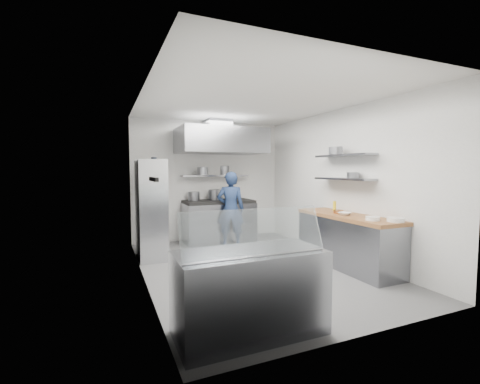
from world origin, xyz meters
name	(u,v)px	position (x,y,z in m)	size (l,w,h in m)	color
floor	(254,267)	(0.00, 0.00, 0.00)	(5.00, 5.00, 0.00)	#4A4A4C
ceiling	(254,101)	(0.00, 0.00, 2.80)	(5.00, 5.00, 0.00)	silver
wall_back	(209,181)	(0.00, 2.50, 1.40)	(3.60, 0.02, 2.80)	white
wall_front	(365,197)	(0.00, -2.50, 1.40)	(3.60, 0.02, 2.80)	white
wall_left	(143,188)	(-1.80, 0.00, 1.40)	(5.00, 0.02, 2.80)	white
wall_right	(339,184)	(1.80, 0.00, 1.40)	(5.00, 0.02, 2.80)	white
gas_range	(219,222)	(0.10, 2.10, 0.45)	(1.60, 0.80, 0.90)	gray
cooktop	(219,202)	(0.10, 2.10, 0.93)	(1.57, 0.78, 0.06)	black
stock_pot_left	(194,196)	(-0.44, 2.27, 1.06)	(0.27, 0.27, 0.20)	slate
stock_pot_mid	(215,195)	(0.06, 2.23, 1.08)	(0.31, 0.31, 0.24)	slate
stock_pot_right	(231,196)	(0.43, 2.15, 1.04)	(0.27, 0.27, 0.16)	slate
over_range_shelf	(215,176)	(0.10, 2.34, 1.52)	(1.60, 0.30, 0.04)	gray
shelf_pot_a	(203,171)	(-0.26, 2.14, 1.63)	(0.24, 0.24, 0.18)	slate
shelf_pot_b	(224,170)	(0.40, 2.58, 1.65)	(0.28, 0.28, 0.22)	slate
extractor_hood	(221,141)	(0.10, 1.93, 2.30)	(1.90, 1.15, 0.55)	gray
hood_duct	(217,125)	(0.10, 2.15, 2.68)	(0.55, 0.55, 0.24)	slate
red_firebox	(156,181)	(-1.25, 2.44, 1.42)	(0.22, 0.10, 0.26)	red
chef	(231,209)	(0.19, 1.56, 0.81)	(0.59, 0.39, 1.62)	#182748
wire_rack	(151,209)	(-1.53, 1.28, 0.93)	(0.50, 0.90, 1.85)	silver
rack_bin_a	(153,217)	(-1.53, 1.07, 0.80)	(0.16, 0.20, 0.18)	white
rack_bin_b	(150,189)	(-1.53, 1.31, 1.30)	(0.13, 0.16, 0.15)	yellow
rack_jar	(154,162)	(-1.48, 1.11, 1.80)	(0.10, 0.10, 0.18)	black
knife_strip	(154,179)	(-1.78, -0.90, 1.55)	(0.04, 0.55, 0.05)	black
prep_counter_base	(347,242)	(1.48, -0.60, 0.42)	(0.62, 2.00, 0.84)	gray
prep_counter_top	(347,216)	(1.48, -0.60, 0.87)	(0.65, 2.04, 0.06)	brown
plate_stack_a	(396,220)	(1.61, -1.47, 0.93)	(0.24, 0.24, 0.06)	white
plate_stack_b	(373,219)	(1.39, -1.25, 0.93)	(0.21, 0.21, 0.06)	white
copper_pan	(338,212)	(1.44, -0.41, 0.93)	(0.17, 0.17, 0.06)	#B96C34
squeeze_bottle	(335,206)	(1.62, -0.10, 0.99)	(0.06, 0.06, 0.18)	yellow
mixing_bowl	(345,214)	(1.39, -0.63, 0.93)	(0.21, 0.21, 0.05)	white
wall_shelf_lower	(343,179)	(1.64, -0.30, 1.50)	(0.30, 1.30, 0.04)	gray
wall_shelf_upper	(344,155)	(1.64, -0.30, 1.92)	(0.30, 1.30, 0.04)	gray
shelf_pot_c	(353,175)	(1.65, -0.52, 1.57)	(0.21, 0.21, 0.10)	slate
shelf_pot_d	(336,151)	(1.58, -0.14, 2.01)	(0.24, 0.24, 0.14)	slate
display_case	(250,292)	(-1.00, -2.00, 0.42)	(1.50, 0.70, 0.85)	gray
display_glass	(255,232)	(-1.00, -2.12, 1.07)	(1.47, 0.02, 0.45)	silver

